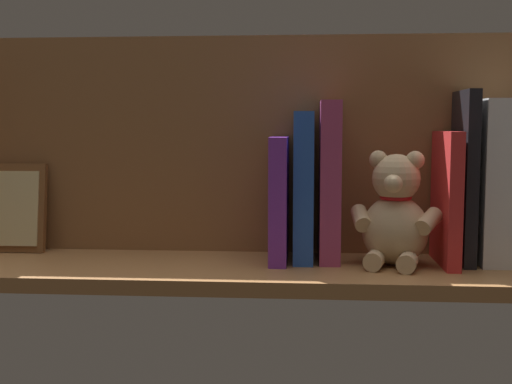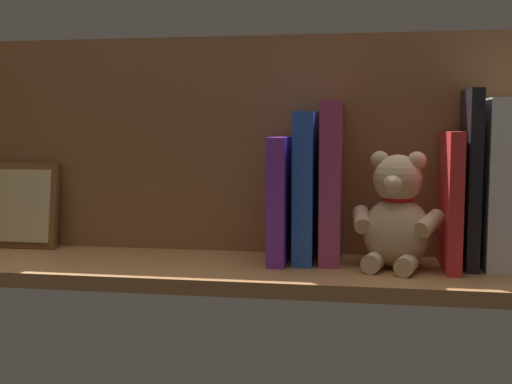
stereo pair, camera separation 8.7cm
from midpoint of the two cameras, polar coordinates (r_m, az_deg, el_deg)
name	(u,v)px [view 1 (the left image)]	position (r cm, az deg, el deg)	size (l,w,h in cm)	color
ground_plane	(256,270)	(100.62, -2.50, -6.91)	(111.74, 24.58, 2.20)	#9E6B3D
shelf_back_panel	(261,145)	(108.19, -1.91, 4.13)	(111.74, 1.50, 35.76)	#8F6038
dictionary_thick_white	(495,182)	(104.13, 18.03, 0.83)	(5.71, 10.85, 25.04)	white
book_4	(464,177)	(103.00, 15.50, 1.24)	(1.84, 11.18, 26.41)	black
book_5	(446,198)	(101.43, 14.00, -0.54)	(2.06, 13.89, 20.25)	red
teddy_bear	(395,215)	(99.22, 9.67, -2.03)	(13.63, 12.79, 17.36)	#D1B284
book_6	(330,181)	(101.29, 4.03, 0.92)	(3.16, 10.85, 24.88)	#B23F72
book_7	(304,187)	(101.33, 1.74, 0.47)	(3.05, 11.11, 23.23)	blue
book_8	(279,199)	(101.00, -0.44, -0.64)	(2.69, 12.67, 19.38)	purple
picture_frame_leaning	(10,208)	(118.05, -22.75, -1.31)	(12.01, 3.70, 14.89)	brown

